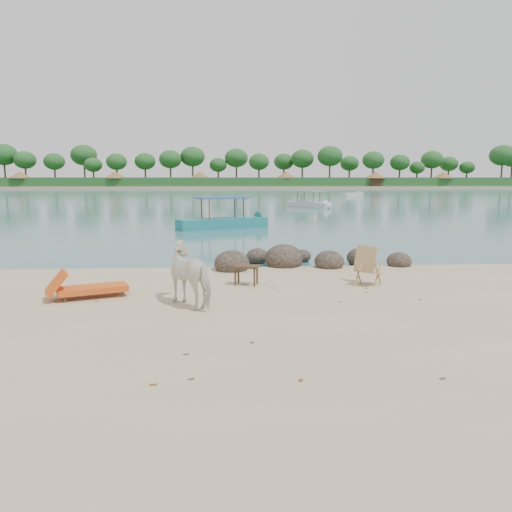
{
  "coord_description": "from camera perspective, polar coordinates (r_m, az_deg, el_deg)",
  "views": [
    {
      "loc": [
        -0.53,
        -9.58,
        2.81
      ],
      "look_at": [
        0.21,
        2.0,
        1.0
      ],
      "focal_mm": 35.0,
      "sensor_mm": 36.0,
      "label": 1
    }
  ],
  "objects": [
    {
      "name": "boulders",
      "position": [
        16.14,
        4.62,
        -0.55
      ],
      "size": [
        6.33,
        2.82,
        0.93
      ],
      "rotation": [
        0.0,
        0.0,
        -0.29
      ],
      "color": "black",
      "rests_on": "ground"
    },
    {
      "name": "water",
      "position": [
        99.62,
        -3.35,
        7.22
      ],
      "size": [
        400.0,
        400.0,
        0.0
      ],
      "primitive_type": "plane",
      "color": "#36626D",
      "rests_on": "ground"
    },
    {
      "name": "deck_chair",
      "position": [
        13.41,
        12.72,
        -1.28
      ],
      "size": [
        0.93,
        0.94,
        0.99
      ],
      "primitive_type": null,
      "rotation": [
        0.0,
        0.0,
        -0.71
      ],
      "color": "#AA7A55",
      "rests_on": "ground"
    },
    {
      "name": "boat_far",
      "position": [
        81.63,
        10.9,
        6.96
      ],
      "size": [
        5.1,
        5.06,
        0.68
      ],
      "primitive_type": null,
      "rotation": [
        0.0,
        0.0,
        0.78
      ],
      "color": "beige",
      "rests_on": "water"
    },
    {
      "name": "far_shore",
      "position": [
        179.6,
        -3.5,
        7.94
      ],
      "size": [
        420.0,
        90.0,
        1.4
      ],
      "primitive_type": "cube",
      "color": "tan",
      "rests_on": "ground"
    },
    {
      "name": "far_scenery",
      "position": [
        146.28,
        -3.46,
        8.96
      ],
      "size": [
        420.0,
        18.0,
        9.5
      ],
      "color": "#1E4C1E",
      "rests_on": "ground"
    },
    {
      "name": "side_table",
      "position": [
        13.13,
        -1.11,
        -2.34
      ],
      "size": [
        0.73,
        0.58,
        0.51
      ],
      "primitive_type": null,
      "rotation": [
        0.0,
        0.0,
        -0.3
      ],
      "color": "#332314",
      "rests_on": "ground"
    },
    {
      "name": "boat_mid",
      "position": [
        49.89,
        6.04,
        7.11
      ],
      "size": [
        4.58,
        4.84,
        2.66
      ],
      "primitive_type": null,
      "rotation": [
        0.0,
        0.0,
        -0.83
      ],
      "color": "#B7B8B4",
      "rests_on": "water"
    },
    {
      "name": "boat_near",
      "position": [
        28.9,
        -3.86,
        6.15
      ],
      "size": [
        5.99,
        3.69,
        2.91
      ],
      "primitive_type": null,
      "rotation": [
        0.0,
        0.0,
        0.43
      ],
      "color": "#1D747B",
      "rests_on": "water"
    },
    {
      "name": "cow",
      "position": [
        11.08,
        -7.15,
        -2.16
      ],
      "size": [
        1.62,
        1.77,
        1.4
      ],
      "primitive_type": "imported",
      "rotation": [
        0.0,
        0.0,
        3.81
      ],
      "color": "white",
      "rests_on": "ground"
    },
    {
      "name": "dead_leaves",
      "position": [
        10.48,
        -0.28,
        -6.65
      ],
      "size": [
        8.51,
        7.02,
        0.0
      ],
      "color": "brown",
      "rests_on": "ground"
    },
    {
      "name": "lounge_chair",
      "position": [
        12.39,
        -18.17,
        -3.29
      ],
      "size": [
        2.09,
        1.37,
        0.59
      ],
      "primitive_type": null,
      "rotation": [
        0.0,
        0.0,
        0.38
      ],
      "color": "#DD491A",
      "rests_on": "ground"
    }
  ]
}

